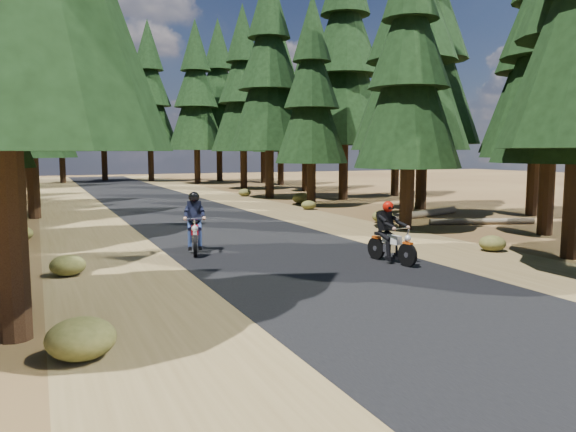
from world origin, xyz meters
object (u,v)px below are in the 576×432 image
at_px(log_near, 422,214).
at_px(rider_follow, 195,233).
at_px(log_far, 482,221).
at_px(rider_lead, 391,243).

xyz_separation_m(log_near, rider_follow, (-11.17, -4.36, 0.42)).
bearing_deg(log_near, log_far, -95.57).
distance_m(log_near, rider_lead, 10.48).
height_order(log_far, rider_follow, rider_follow).
xyz_separation_m(log_near, log_far, (0.72, -2.85, -0.04)).
relative_size(log_far, rider_follow, 2.09).
distance_m(log_near, log_far, 2.94).
height_order(log_near, log_far, log_near).
bearing_deg(rider_follow, log_near, -144.61).
height_order(log_near, rider_lead, rider_lead).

